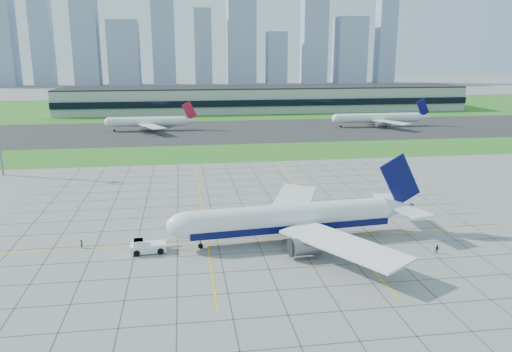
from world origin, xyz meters
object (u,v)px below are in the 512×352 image
at_px(airliner, 292,218).
at_px(distant_jet_1, 149,122).
at_px(pushback_tug, 146,247).
at_px(crew_far, 437,249).
at_px(distant_jet_2, 379,118).
at_px(crew_near, 82,244).

relative_size(airliner, distant_jet_1, 1.27).
height_order(airliner, distant_jet_1, airliner).
distance_m(pushback_tug, crew_far, 55.27).
bearing_deg(distant_jet_2, distant_jet_1, 178.56).
height_order(distant_jet_1, distant_jet_2, same).
bearing_deg(pushback_tug, crew_far, -14.38).
distance_m(crew_far, distant_jet_1, 176.66).
relative_size(airliner, distant_jet_2, 1.08).
relative_size(distant_jet_1, distant_jet_2, 0.85).
relative_size(crew_near, distant_jet_1, 0.04).
relative_size(crew_far, distant_jet_2, 0.03).
bearing_deg(distant_jet_1, crew_near, -91.66).
bearing_deg(crew_near, airliner, -87.43).
height_order(crew_far, distant_jet_1, distant_jet_1).
distance_m(pushback_tug, distant_jet_1, 156.60).
height_order(airliner, crew_near, airliner).
distance_m(airliner, distant_jet_2, 170.65).
height_order(airliner, distant_jet_2, airliner).
bearing_deg(distant_jet_2, pushback_tug, -125.15).
bearing_deg(airliner, pushback_tug, 179.25).
xyz_separation_m(airliner, distant_jet_2, (79.26, 151.13, -0.12)).
bearing_deg(crew_far, pushback_tug, -165.88).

